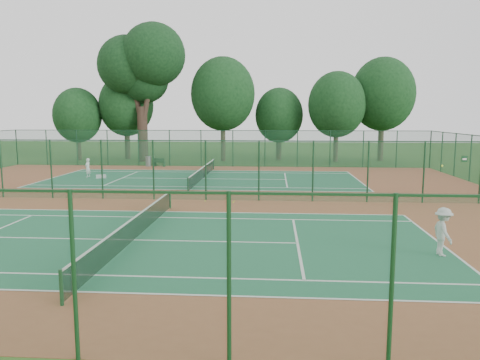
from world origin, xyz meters
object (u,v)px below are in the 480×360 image
trash_bin (148,161)px  kit_bag (101,176)px  player_far (88,168)px  player_near (443,232)px  bench (159,162)px  big_tree (142,64)px

trash_bin → kit_bag: (-1.39, -8.83, -0.35)m
player_far → kit_bag: (1.25, -0.51, -0.62)m
player_near → trash_bin: bearing=26.8°
bench → big_tree: 11.50m
big_tree → bench: bearing=-61.4°
bench → trash_bin: bearing=-169.8°
player_near → big_tree: size_ratio=0.12×
bench → kit_bag: size_ratio=1.82×
trash_bin → player_near: bearing=-57.1°
player_far → big_tree: size_ratio=0.10×
player_near → kit_bag: size_ratio=2.30×
player_far → trash_bin: 8.73m
trash_bin → bench: 1.12m
player_near → kit_bag: (-19.41, 19.00, -0.73)m
bench → kit_bag: bench is taller
player_near → bench: (-16.91, 27.66, -0.45)m
player_far → trash_bin: size_ratio=1.53×
kit_bag → big_tree: 17.21m
big_tree → player_far: bearing=-93.6°
player_far → big_tree: big_tree is taller
bench → big_tree: size_ratio=0.09×
player_near → trash_bin: player_near is taller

